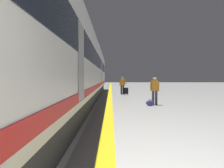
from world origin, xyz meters
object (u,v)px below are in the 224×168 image
object	(u,v)px
passenger_near	(155,88)
duffel_bag_near	(150,103)
high_speed_train	(68,58)
suitcase_mid	(126,91)
passenger_mid	(122,84)

from	to	relation	value
passenger_near	duffel_bag_near	size ratio (longest dim) A/B	3.61
high_speed_train	duffel_bag_near	bearing A→B (deg)	1.57
suitcase_mid	duffel_bag_near	bearing A→B (deg)	-83.71
high_speed_train	passenger_mid	xyz separation A→B (m)	(3.25, 7.07, -1.55)
high_speed_train	passenger_mid	world-z (taller)	high_speed_train
high_speed_train	passenger_near	bearing A→B (deg)	5.58
high_speed_train	suitcase_mid	xyz separation A→B (m)	(3.57, 6.86, -2.17)
passenger_near	passenger_mid	bearing A→B (deg)	101.81
passenger_mid	passenger_near	bearing A→B (deg)	-78.19
suitcase_mid	high_speed_train	bearing A→B (deg)	-117.51
duffel_bag_near	suitcase_mid	distance (m)	6.79
high_speed_train	passenger_near	xyz separation A→B (m)	(4.64, 0.45, -1.58)
duffel_bag_near	passenger_mid	size ratio (longest dim) A/B	0.27
passenger_near	passenger_mid	world-z (taller)	passenger_mid
high_speed_train	passenger_near	world-z (taller)	high_speed_train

